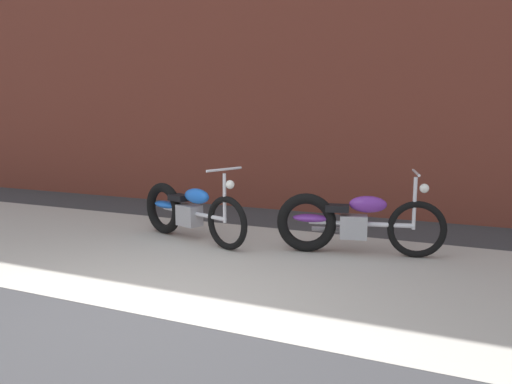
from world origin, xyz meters
name	(u,v)px	position (x,y,z in m)	size (l,w,h in m)	color
ground_plane	(133,313)	(0.00, 0.00, 0.00)	(80.00, 80.00, 0.00)	#38383A
sidewalk_slab	(228,259)	(0.00, 1.75, 0.00)	(36.00, 3.50, 0.01)	#B2ADA3
brick_building_wall	(319,34)	(0.00, 5.20, 3.05)	(36.00, 0.50, 6.10)	brown
motorcycle_blue	(186,210)	(-0.97, 2.40, 0.40)	(1.93, 0.86, 1.03)	black
motorcycle_purple	(347,222)	(1.21, 2.57, 0.40)	(1.98, 0.70, 1.03)	black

